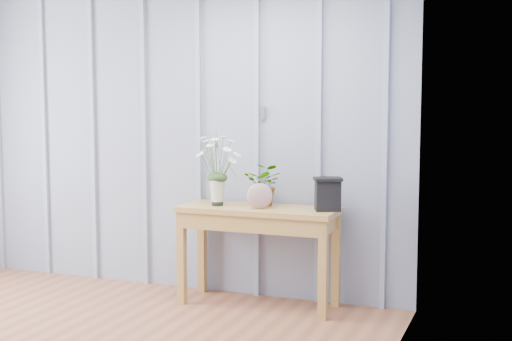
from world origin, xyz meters
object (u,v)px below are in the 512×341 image
at_px(sideboard, 258,222).
at_px(felt_disc_vessel, 260,196).
at_px(daisy_vase, 217,160).
at_px(carved_box, 328,194).

height_order(sideboard, felt_disc_vessel, felt_disc_vessel).
distance_m(sideboard, felt_disc_vessel, 0.23).
bearing_deg(daisy_vase, felt_disc_vessel, -6.98).
xyz_separation_m(felt_disc_vessel, carved_box, (0.49, 0.10, 0.03)).
xyz_separation_m(sideboard, daisy_vase, (-0.32, -0.04, 0.46)).
bearing_deg(carved_box, felt_disc_vessel, -168.28).
height_order(sideboard, daisy_vase, daisy_vase).
relative_size(sideboard, daisy_vase, 2.18).
height_order(sideboard, carved_box, carved_box).
height_order(daisy_vase, carved_box, daisy_vase).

